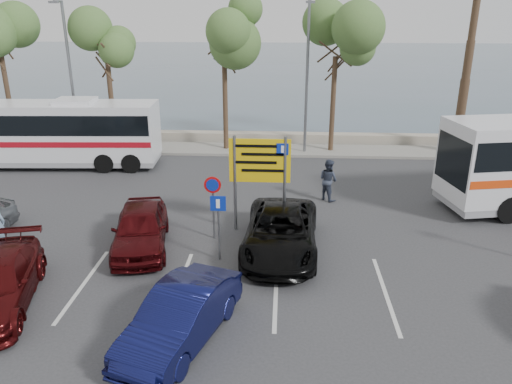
# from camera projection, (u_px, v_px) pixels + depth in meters

# --- Properties ---
(ground) EXTENTS (120.00, 120.00, 0.00)m
(ground) POSITION_uv_depth(u_px,v_px,m) (223.00, 272.00, 15.74)
(ground) COLOR #333336
(ground) RESTS_ON ground
(kerb_strip) EXTENTS (44.00, 2.40, 0.15)m
(kerb_strip) POSITION_uv_depth(u_px,v_px,m) (252.00, 150.00, 28.80)
(kerb_strip) COLOR gray
(kerb_strip) RESTS_ON ground
(seawall) EXTENTS (48.00, 0.80, 0.60)m
(seawall) POSITION_uv_depth(u_px,v_px,m) (254.00, 137.00, 30.60)
(seawall) COLOR tan
(seawall) RESTS_ON ground
(sea) EXTENTS (140.00, 140.00, 0.00)m
(sea) POSITION_uv_depth(u_px,v_px,m) (273.00, 64.00, 71.84)
(sea) COLOR #3A535D
(sea) RESTS_ON ground
(tree_left) EXTENTS (3.20, 3.20, 7.20)m
(tree_left) POSITION_uv_depth(u_px,v_px,m) (105.00, 42.00, 27.17)
(tree_left) COLOR #382619
(tree_left) RESTS_ON kerb_strip
(tree_mid) EXTENTS (3.20, 3.20, 8.00)m
(tree_mid) POSITION_uv_depth(u_px,v_px,m) (224.00, 30.00, 26.58)
(tree_mid) COLOR #382619
(tree_mid) RESTS_ON kerb_strip
(tree_right) EXTENTS (3.20, 3.20, 7.40)m
(tree_right) POSITION_uv_depth(u_px,v_px,m) (336.00, 40.00, 26.42)
(tree_right) COLOR #382619
(tree_right) RESTS_ON kerb_strip
(street_lamp_left) EXTENTS (0.45, 1.15, 8.01)m
(street_lamp_left) POSITION_uv_depth(u_px,v_px,m) (69.00, 69.00, 27.32)
(street_lamp_left) COLOR slate
(street_lamp_left) RESTS_ON kerb_strip
(street_lamp_right) EXTENTS (0.45, 1.15, 8.01)m
(street_lamp_right) POSITION_uv_depth(u_px,v_px,m) (307.00, 71.00, 26.61)
(street_lamp_right) COLOR slate
(street_lamp_right) RESTS_ON kerb_strip
(direction_sign) EXTENTS (2.20, 0.12, 3.60)m
(direction_sign) POSITION_uv_depth(u_px,v_px,m) (260.00, 168.00, 17.82)
(direction_sign) COLOR slate
(direction_sign) RESTS_ON ground
(sign_no_stop) EXTENTS (0.60, 0.08, 2.35)m
(sign_no_stop) POSITION_uv_depth(u_px,v_px,m) (213.00, 197.00, 17.45)
(sign_no_stop) COLOR slate
(sign_no_stop) RESTS_ON ground
(sign_parking) EXTENTS (0.50, 0.07, 2.25)m
(sign_parking) POSITION_uv_depth(u_px,v_px,m) (219.00, 219.00, 15.98)
(sign_parking) COLOR slate
(sign_parking) RESTS_ON ground
(lane_markings) EXTENTS (12.02, 4.20, 0.01)m
(lane_markings) POSITION_uv_depth(u_px,v_px,m) (181.00, 287.00, 14.86)
(lane_markings) COLOR silver
(lane_markings) RESTS_ON ground
(coach_bus_left) EXTENTS (11.44, 3.03, 3.53)m
(coach_bus_left) POSITION_uv_depth(u_px,v_px,m) (46.00, 135.00, 25.55)
(coach_bus_left) COLOR silver
(coach_bus_left) RESTS_ON ground
(car_blue) EXTENTS (2.75, 4.53, 1.41)m
(car_blue) POSITION_uv_depth(u_px,v_px,m) (181.00, 317.00, 12.25)
(car_blue) COLOR #0D103E
(car_blue) RESTS_ON ground
(car_red) EXTENTS (2.58, 4.67, 1.50)m
(car_red) POSITION_uv_depth(u_px,v_px,m) (140.00, 228.00, 17.04)
(car_red) COLOR #41090B
(car_red) RESTS_ON ground
(suv_black) EXTENTS (2.63, 5.33, 1.46)m
(suv_black) POSITION_uv_depth(u_px,v_px,m) (281.00, 232.00, 16.79)
(suv_black) COLOR black
(suv_black) RESTS_ON ground
(pedestrian_far) EXTENTS (1.09, 1.11, 1.80)m
(pedestrian_far) POSITION_uv_depth(u_px,v_px,m) (328.00, 180.00, 21.29)
(pedestrian_far) COLOR #343C4E
(pedestrian_far) RESTS_ON ground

